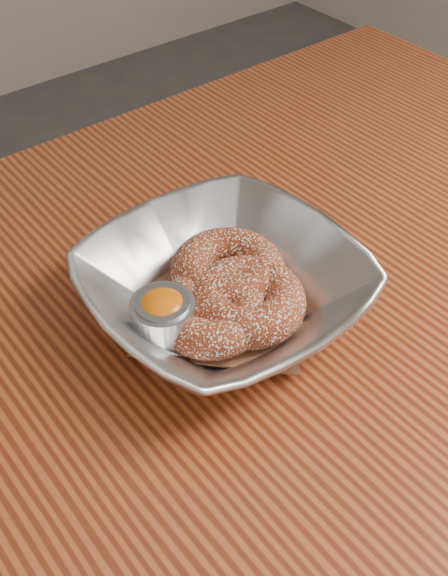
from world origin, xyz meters
TOP-DOWN VIEW (x-y plane):
  - table at (0.00, 0.00)m, footprint 1.20×0.80m
  - serving_bowl at (0.01, 0.03)m, footprint 0.24×0.24m
  - parchment at (0.01, 0.03)m, footprint 0.20×0.20m
  - donut_back at (0.03, 0.05)m, footprint 0.13×0.13m
  - donut_front at (0.01, 0.01)m, footprint 0.11×0.11m
  - donut_extra at (-0.02, 0.02)m, footprint 0.12×0.12m
  - ramekin at (-0.06, 0.03)m, footprint 0.05×0.05m

SIDE VIEW (x-z plane):
  - table at x=0.00m, z-range 0.28..1.03m
  - parchment at x=0.01m, z-range 0.76..0.76m
  - donut_extra at x=-0.02m, z-range 0.76..0.79m
  - donut_front at x=0.01m, z-range 0.76..0.80m
  - donut_back at x=0.03m, z-range 0.76..0.80m
  - serving_bowl at x=0.01m, z-range 0.75..0.81m
  - ramekin at x=-0.06m, z-range 0.76..0.81m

